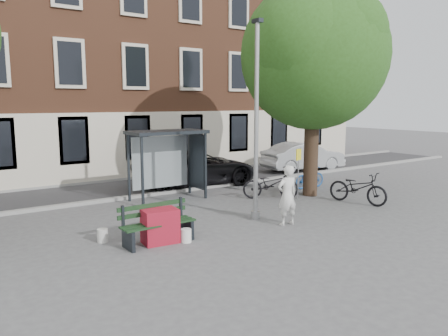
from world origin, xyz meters
TOP-DOWN VIEW (x-y plane):
  - ground at (0.00, 0.00)m, footprint 90.00×90.00m
  - road at (0.00, 7.00)m, footprint 40.00×4.00m
  - curb_near at (0.00, 5.00)m, footprint 40.00×0.25m
  - curb_far at (0.00, 9.00)m, footprint 40.00×0.25m
  - building_row at (0.00, 13.00)m, footprint 30.00×8.00m
  - lamppost at (0.00, 0.00)m, footprint 0.28×0.35m
  - tree_right at (4.01, 1.38)m, footprint 5.76×5.60m
  - bus_shelter at (-0.61, 4.11)m, footprint 2.85×1.45m
  - painter at (0.32, -1.10)m, footprint 0.71×0.51m
  - bench at (-3.63, -0.42)m, footprint 1.99×0.70m
  - bike_a at (2.32, 1.94)m, footprint 2.18×1.80m
  - bike_b at (5.05, 2.53)m, footprint 1.63×0.49m
  - bike_c at (4.37, -0.50)m, footprint 1.24×2.33m
  - bike_d at (3.61, 2.38)m, footprint 1.68×1.54m
  - car_dark at (1.48, 6.00)m, footprint 5.83×3.20m
  - car_silver at (8.40, 6.26)m, footprint 4.78×2.20m
  - red_stand at (-3.58, -0.46)m, footprint 0.96×0.69m
  - blue_crate at (-3.50, -0.21)m, footprint 0.64×0.55m
  - bucket_a at (-3.18, 0.16)m, footprint 0.28×0.28m
  - bucket_b at (-3.00, -0.81)m, footprint 0.33×0.33m
  - bucket_c at (-4.80, 0.44)m, footprint 0.33×0.33m
  - notice_sign at (3.16, 1.33)m, footprint 0.33×0.12m

SIDE VIEW (x-z plane):
  - ground at x=0.00m, z-range 0.00..0.00m
  - road at x=0.00m, z-range 0.00..0.01m
  - curb_near at x=0.00m, z-range 0.00..0.12m
  - curb_far at x=0.00m, z-range 0.00..0.12m
  - blue_crate at x=-3.50m, z-range 0.00..0.20m
  - bucket_a at x=-3.18m, z-range 0.00..0.36m
  - bucket_b at x=-3.00m, z-range 0.00..0.36m
  - bucket_c at x=-4.80m, z-range 0.00..0.36m
  - red_stand at x=-3.58m, z-range 0.00..0.90m
  - bench at x=-3.63m, z-range -0.04..0.98m
  - bike_b at x=5.05m, z-range 0.00..0.98m
  - bike_d at x=3.61m, z-range 0.00..1.07m
  - bike_a at x=2.32m, z-range 0.00..1.12m
  - bike_c at x=4.37m, z-range 0.00..1.17m
  - car_silver at x=8.40m, z-range 0.00..1.52m
  - car_dark at x=1.48m, z-range 0.00..1.55m
  - painter at x=0.32m, z-range 0.00..1.81m
  - notice_sign at x=3.16m, z-range 0.43..2.34m
  - bus_shelter at x=-0.61m, z-range 0.61..3.23m
  - lamppost at x=0.00m, z-range -0.27..5.84m
  - tree_right at x=4.01m, z-range 1.52..9.72m
  - building_row at x=0.00m, z-range 0.00..14.00m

